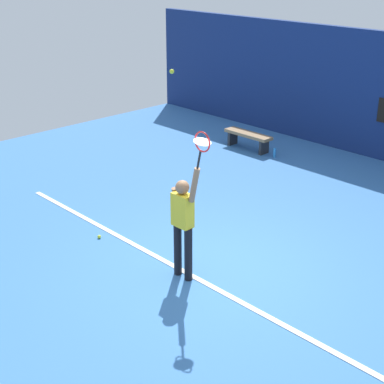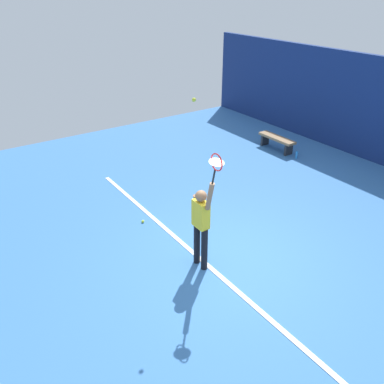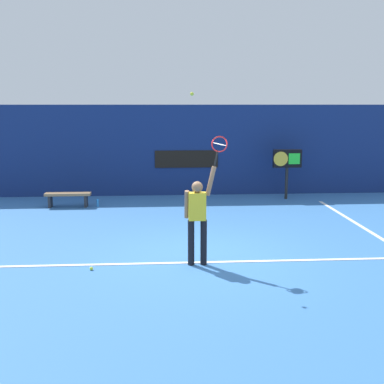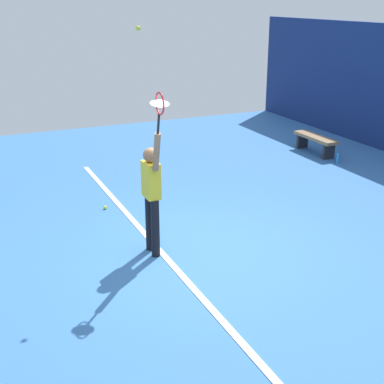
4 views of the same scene
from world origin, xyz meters
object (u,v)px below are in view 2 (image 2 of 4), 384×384
at_px(tennis_ball, 194,100).
at_px(water_bottle, 297,155).
at_px(tennis_player, 201,222).
at_px(spare_ball, 143,221).
at_px(court_bench, 277,140).
at_px(tennis_racket, 216,164).

relative_size(tennis_ball, water_bottle, 0.28).
bearing_deg(tennis_player, spare_ball, -174.67).
xyz_separation_m(water_bottle, spare_ball, (0.62, -5.92, -0.09)).
xyz_separation_m(tennis_ball, court_bench, (-3.49, 5.82, -3.01)).
xyz_separation_m(tennis_racket, court_bench, (-4.01, 5.73, -2.04)).
xyz_separation_m(tennis_ball, water_bottle, (-2.58, 5.82, -3.23)).
xyz_separation_m(tennis_racket, spare_ball, (-2.49, -0.19, -2.34)).
distance_m(court_bench, spare_ball, 6.12).
bearing_deg(tennis_racket, tennis_player, 179.41).
relative_size(tennis_ball, court_bench, 0.05).
bearing_deg(spare_ball, tennis_player, 5.33).
relative_size(tennis_ball, spare_ball, 1.00).
bearing_deg(court_bench, tennis_player, -57.85).
height_order(tennis_player, water_bottle, tennis_player).
height_order(tennis_racket, court_bench, tennis_racket).
height_order(tennis_ball, court_bench, tennis_ball).
distance_m(tennis_player, tennis_ball, 2.35).
distance_m(tennis_ball, water_bottle, 7.14).
height_order(tennis_racket, water_bottle, tennis_racket).
distance_m(tennis_player, court_bench, 6.80).
bearing_deg(tennis_player, tennis_ball, -141.09).
distance_m(tennis_player, water_bottle, 6.39).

